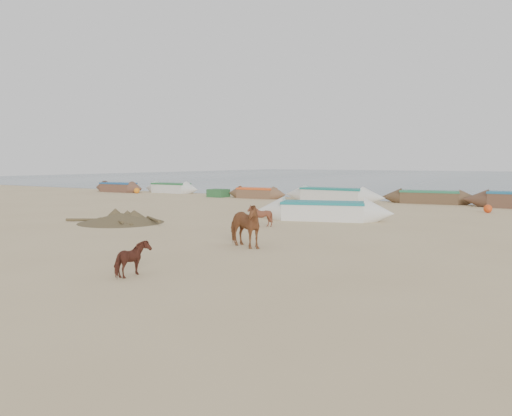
{
  "coord_description": "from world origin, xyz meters",
  "views": [
    {
      "loc": [
        9.72,
        -11.55,
        2.71
      ],
      "look_at": [
        0.0,
        4.0,
        1.0
      ],
      "focal_mm": 35.0,
      "sensor_mm": 36.0,
      "label": 1
    }
  ],
  "objects": [
    {
      "name": "cow_adult",
      "position": [
        1.08,
        1.49,
        0.71
      ],
      "size": [
        1.84,
        1.28,
        1.42
      ],
      "primitive_type": "imported",
      "rotation": [
        0.0,
        0.0,
        1.23
      ],
      "color": "brown",
      "rests_on": "ground"
    },
    {
      "name": "ground",
      "position": [
        0.0,
        0.0,
        0.0
      ],
      "size": [
        140.0,
        140.0,
        0.0
      ],
      "primitive_type": "plane",
      "color": "tan",
      "rests_on": "ground"
    },
    {
      "name": "calf_right",
      "position": [
        1.12,
        -3.25,
        0.41
      ],
      "size": [
        1.01,
        1.05,
        0.82
      ],
      "primitive_type": "imported",
      "rotation": [
        0.0,
        0.0,
        2.07
      ],
      "color": "#53261B",
      "rests_on": "ground"
    },
    {
      "name": "debris_pile",
      "position": [
        -7.05,
        3.94,
        0.22
      ],
      "size": [
        3.87,
        3.87,
        0.43
      ],
      "primitive_type": "cone",
      "rotation": [
        0.0,
        0.0,
        0.02
      ],
      "color": "brown",
      "rests_on": "ground"
    },
    {
      "name": "near_canoe",
      "position": [
        0.18,
        9.58,
        0.43
      ],
      "size": [
        6.52,
        3.35,
        0.87
      ],
      "primitive_type": null,
      "rotation": [
        0.0,
        0.0,
        0.32
      ],
      "color": "white",
      "rests_on": "ground"
    },
    {
      "name": "sea",
      "position": [
        0.0,
        82.0,
        0.01
      ],
      "size": [
        160.0,
        160.0,
        0.0
      ],
      "primitive_type": "plane",
      "color": "slate",
      "rests_on": "ground"
    },
    {
      "name": "beach_clutter",
      "position": [
        4.71,
        20.01,
        0.3
      ],
      "size": [
        45.84,
        5.65,
        0.64
      ],
      "color": "#2A5D31",
      "rests_on": "ground"
    },
    {
      "name": "calf_front",
      "position": [
        -1.1,
        6.08,
        0.45
      ],
      "size": [
        0.9,
        0.82,
        0.91
      ],
      "primitive_type": "imported",
      "rotation": [
        0.0,
        0.0,
        -1.69
      ],
      "color": "brown",
      "rests_on": "ground"
    },
    {
      "name": "waterline_canoes",
      "position": [
        0.49,
        20.23,
        0.43
      ],
      "size": [
        58.04,
        4.02,
        0.95
      ],
      "color": "brown",
      "rests_on": "ground"
    }
  ]
}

